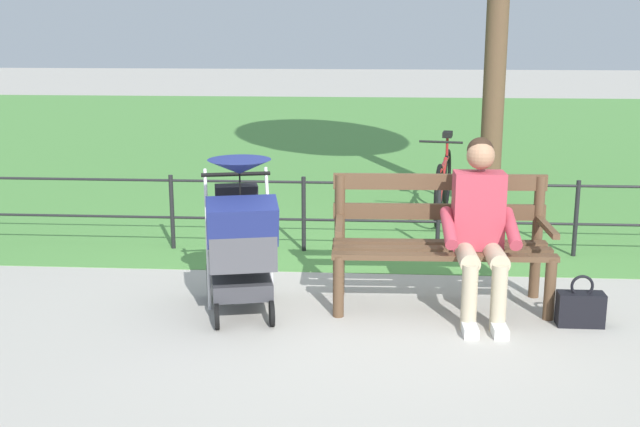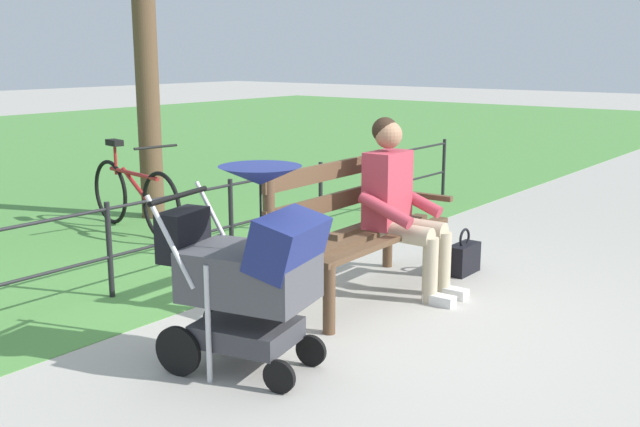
% 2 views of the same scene
% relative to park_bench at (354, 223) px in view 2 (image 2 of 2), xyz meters
% --- Properties ---
extents(ground_plane, '(60.00, 60.00, 0.00)m').
position_rel_park_bench_xyz_m(ground_plane, '(0.53, 0.12, -0.53)').
color(ground_plane, '#ADA89E').
extents(park_bench, '(1.62, 0.65, 0.96)m').
position_rel_park_bench_xyz_m(park_bench, '(0.00, 0.00, 0.00)').
color(park_bench, brown).
rests_on(park_bench, ground).
extents(person_on_bench, '(0.54, 0.74, 1.28)m').
position_rel_park_bench_xyz_m(person_on_bench, '(-0.26, 0.22, 0.15)').
color(person_on_bench, tan).
rests_on(person_on_bench, ground).
extents(stroller, '(0.68, 0.97, 1.15)m').
position_rel_park_bench_xyz_m(stroller, '(1.44, 0.33, 0.07)').
color(stroller, black).
rests_on(stroller, ground).
extents(handbag, '(0.32, 0.14, 0.37)m').
position_rel_park_bench_xyz_m(handbag, '(-0.95, 0.40, -0.40)').
color(handbag, black).
rests_on(handbag, ground).
extents(park_fence, '(8.60, 0.04, 0.70)m').
position_rel_park_bench_xyz_m(park_fence, '(0.03, -1.33, -0.10)').
color(park_fence, black).
rests_on(park_fence, ground).
extents(bicycle, '(0.45, 1.64, 0.89)m').
position_rel_park_bench_xyz_m(bicycle, '(-0.25, -2.80, -0.16)').
color(bicycle, black).
rests_on(bicycle, ground).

